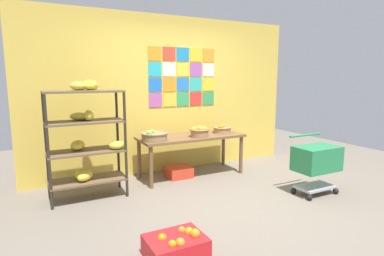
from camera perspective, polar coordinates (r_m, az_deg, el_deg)
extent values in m
plane|color=#74695C|center=(4.20, 5.65, -13.34)|extent=(9.38, 9.38, 0.00)
cube|color=gold|center=(5.41, -4.20, 5.95)|extent=(4.73, 0.06, 2.60)
cube|color=orange|center=(5.28, -6.74, 13.20)|extent=(0.23, 0.01, 0.23)
cube|color=#CB412D|center=(5.38, -4.16, 13.17)|extent=(0.23, 0.01, 0.23)
cube|color=#1E80C0|center=(5.48, -1.67, 13.11)|extent=(0.23, 0.01, 0.23)
cube|color=yellow|center=(5.60, 0.72, 13.04)|extent=(0.23, 0.01, 0.23)
cube|color=orange|center=(5.72, 3.00, 12.94)|extent=(0.23, 0.01, 0.23)
cube|color=#26AEBE|center=(5.27, -6.68, 10.47)|extent=(0.23, 0.01, 0.23)
cube|color=#ECEDCE|center=(5.37, -4.12, 10.48)|extent=(0.23, 0.01, 0.23)
cube|color=yellow|center=(5.47, -1.66, 10.47)|extent=(0.23, 0.01, 0.23)
cube|color=#A350A8|center=(5.59, 0.71, 10.45)|extent=(0.23, 0.01, 0.23)
cube|color=silver|center=(5.71, 2.98, 10.41)|extent=(0.23, 0.01, 0.23)
cube|color=blue|center=(5.27, -6.63, 7.72)|extent=(0.23, 0.01, 0.23)
cube|color=orange|center=(5.37, -4.09, 7.79)|extent=(0.23, 0.01, 0.23)
cube|color=blue|center=(5.47, -1.65, 7.83)|extent=(0.23, 0.01, 0.23)
cube|color=#30B3A6|center=(5.59, 0.71, 7.86)|extent=(0.23, 0.01, 0.23)
cube|color=yellow|center=(5.71, 2.96, 7.88)|extent=(0.23, 0.01, 0.23)
cube|color=#B257A4|center=(5.28, -6.58, 4.99)|extent=(0.23, 0.01, 0.23)
cube|color=yellow|center=(5.38, -4.06, 5.10)|extent=(0.23, 0.01, 0.23)
cube|color=#35A05D|center=(5.48, -1.63, 5.19)|extent=(0.23, 0.01, 0.23)
cube|color=red|center=(5.60, 0.70, 5.28)|extent=(0.23, 0.01, 0.23)
cube|color=#359854|center=(5.72, 2.94, 5.35)|extent=(0.23, 0.01, 0.23)
cylinder|color=#2E271E|center=(4.14, -24.46, -4.04)|extent=(0.04, 0.04, 1.43)
cylinder|color=#2E271E|center=(4.29, -11.86, -2.97)|extent=(0.04, 0.04, 1.43)
cylinder|color=#2E271E|center=(4.54, -24.76, -2.96)|extent=(0.04, 0.04, 1.43)
cylinder|color=#2E271E|center=(4.67, -13.21, -2.02)|extent=(0.04, 0.04, 1.43)
cube|color=brown|center=(4.50, -18.19, -8.88)|extent=(0.97, 0.44, 0.03)
ellipsoid|color=yellow|center=(4.43, -18.72, -8.17)|extent=(0.29, 0.29, 0.13)
ellipsoid|color=yellow|center=(4.50, -19.52, -8.01)|extent=(0.14, 0.27, 0.12)
cube|color=brown|center=(4.40, -18.44, -4.01)|extent=(0.97, 0.44, 0.02)
ellipsoid|color=yellow|center=(4.46, -19.89, -2.93)|extent=(0.25, 0.32, 0.13)
ellipsoid|color=yellow|center=(4.35, -13.32, -2.99)|extent=(0.24, 0.19, 0.11)
cube|color=brown|center=(4.33, -18.70, 1.05)|extent=(0.97, 0.44, 0.02)
ellipsoid|color=gold|center=(4.34, -18.10, 2.18)|extent=(0.15, 0.27, 0.14)
ellipsoid|color=yellow|center=(4.43, -19.56, 2.00)|extent=(0.33, 0.31, 0.10)
cube|color=brown|center=(4.30, -18.97, 6.24)|extent=(0.97, 0.44, 0.02)
ellipsoid|color=yellow|center=(4.40, -17.71, 7.23)|extent=(0.28, 0.27, 0.11)
ellipsoid|color=yellow|center=(4.39, -19.73, 7.16)|extent=(0.22, 0.18, 0.11)
ellipsoid|color=yellow|center=(4.45, -17.93, 7.41)|extent=(0.25, 0.32, 0.13)
cube|color=brown|center=(5.12, -0.12, -1.59)|extent=(1.72, 0.66, 0.04)
cylinder|color=brown|center=(4.65, -7.39, -7.02)|extent=(0.06, 0.06, 0.63)
cylinder|color=brown|center=(5.38, 8.81, -4.80)|extent=(0.06, 0.06, 0.63)
cylinder|color=brown|center=(5.14, -9.48, -5.49)|extent=(0.06, 0.06, 0.63)
cylinder|color=brown|center=(5.82, 5.65, -3.69)|extent=(0.06, 0.06, 0.63)
cylinder|color=#9D6E48|center=(5.01, 1.34, -0.93)|extent=(0.28, 0.28, 0.12)
torus|color=#9A7041|center=(5.00, 1.35, -0.28)|extent=(0.31, 0.31, 0.03)
sphere|color=gold|center=(4.99, 0.38, -0.24)|extent=(0.09, 0.09, 0.09)
sphere|color=gold|center=(4.98, 1.42, -0.19)|extent=(0.10, 0.10, 0.10)
sphere|color=gold|center=(4.97, 2.23, -0.13)|extent=(0.10, 0.10, 0.10)
sphere|color=gold|center=(4.92, 1.74, -0.22)|extent=(0.08, 0.08, 0.08)
sphere|color=gold|center=(5.03, 1.35, -0.10)|extent=(0.09, 0.09, 0.09)
sphere|color=gold|center=(4.99, 1.43, -0.17)|extent=(0.11, 0.11, 0.11)
cylinder|color=olive|center=(4.74, -6.77, -1.59)|extent=(0.38, 0.38, 0.11)
torus|color=#91744F|center=(4.73, -6.78, -0.91)|extent=(0.41, 0.41, 0.03)
sphere|color=#6CC240|center=(4.74, -7.38, -0.75)|extent=(0.07, 0.07, 0.07)
sphere|color=#76C143|center=(4.63, -7.70, -0.91)|extent=(0.09, 0.09, 0.09)
sphere|color=#73AF46|center=(4.74, -7.18, -0.67)|extent=(0.07, 0.07, 0.07)
cylinder|color=#A67C4F|center=(5.42, 5.43, -0.35)|extent=(0.29, 0.29, 0.09)
torus|color=#AC784F|center=(5.41, 5.44, 0.11)|extent=(0.32, 0.32, 0.03)
sphere|color=orange|center=(5.42, 5.46, 0.30)|extent=(0.07, 0.07, 0.07)
sphere|color=orange|center=(5.48, 5.57, 0.29)|extent=(0.09, 0.09, 0.09)
sphere|color=orange|center=(5.32, 5.08, 0.16)|extent=(0.07, 0.07, 0.07)
cube|color=red|center=(5.17, -2.41, -7.89)|extent=(0.39, 0.33, 0.17)
cube|color=red|center=(3.03, -2.97, -20.64)|extent=(0.52, 0.40, 0.19)
sphere|color=orange|center=(2.88, -2.12, -19.93)|extent=(0.08, 0.08, 0.08)
sphere|color=orange|center=(2.87, -3.56, -20.16)|extent=(0.07, 0.07, 0.07)
sphere|color=orange|center=(3.07, -0.55, -18.18)|extent=(0.08, 0.08, 0.08)
sphere|color=orange|center=(3.10, -1.87, -17.95)|extent=(0.08, 0.08, 0.08)
sphere|color=orange|center=(3.01, 0.53, -18.50)|extent=(0.09, 0.09, 0.09)
sphere|color=orange|center=(2.99, -5.41, -19.16)|extent=(0.08, 0.08, 0.08)
sphere|color=black|center=(4.53, 20.39, -11.64)|extent=(0.08, 0.08, 0.08)
sphere|color=black|center=(4.90, 24.47, -10.29)|extent=(0.08, 0.08, 0.08)
sphere|color=black|center=(4.71, 17.80, -10.69)|extent=(0.08, 0.08, 0.08)
sphere|color=black|center=(5.07, 21.93, -9.49)|extent=(0.08, 0.08, 0.08)
cube|color=#A5A8AD|center=(4.78, 21.25, -9.83)|extent=(0.53, 0.30, 0.03)
cube|color=#26834C|center=(4.67, 21.54, -5.12)|extent=(0.61, 0.38, 0.34)
cylinder|color=#26834C|center=(4.75, 19.73, -1.22)|extent=(0.58, 0.03, 0.03)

